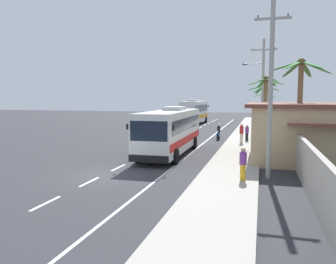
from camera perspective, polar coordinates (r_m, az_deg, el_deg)
The scene contains 17 objects.
ground_plane at distance 19.47m, azimuth -10.74°, elevation -7.09°, with size 160.00×160.00×0.00m, color #303035.
sidewalk_kerb at distance 27.38m, azimuth 11.87°, elevation -3.20°, with size 3.20×90.00×0.14m, color #A8A399.
lane_markings at distance 32.87m, azimuth 3.96°, elevation -1.69°, with size 3.37×71.65×0.01m.
boundary_wall at distance 31.24m, azimuth 19.36°, elevation -0.40°, with size 0.24×60.00×2.19m, color #9E998E.
coach_bus_foreground at distance 25.63m, azimuth 0.42°, elevation 0.37°, with size 3.08×10.84×3.59m.
coach_bus_far_lane at distance 54.50m, azimuth 4.48°, elevation 3.48°, with size 2.89×11.23×3.94m.
motorcycle_beside_bus at distance 35.03m, azimuth 8.50°, elevation -0.18°, with size 0.56×1.96×1.64m.
pedestrian_near_kerb at distance 31.53m, azimuth 12.29°, elevation -0.14°, with size 0.36×0.36×1.81m.
pedestrian_midwalk at distance 17.58m, azimuth 12.53°, elevation -5.13°, with size 0.36×0.36×1.68m.
pedestrian_far_walk at distance 33.45m, azimuth 13.17°, elevation -0.08°, with size 0.36×0.36×1.54m.
utility_pole_nearest at distance 18.64m, azimuth 16.94°, elevation 7.39°, with size 1.84×0.24×9.45m.
utility_pole_mid at distance 33.41m, azimuth 15.59°, elevation 7.20°, with size 3.16×0.24×9.75m.
palm_nearest at distance 53.16m, azimuth 16.73°, elevation 6.85°, with size 2.61×2.56×7.44m.
palm_second at distance 39.16m, azimuth 15.74°, elevation 5.32°, with size 3.55×3.03×5.86m.
palm_third at distance 24.93m, azimuth 21.37°, elevation 6.50°, with size 4.18×3.75×6.97m.
palm_fourth at distance 48.75m, azimuth 16.05°, elevation 5.14°, with size 3.15×2.87×5.23m.
palm_farthest at distance 31.27m, azimuth 16.11°, elevation 5.40°, with size 3.12×2.75×6.20m.
Camera 1 is at (8.45, -16.99, 4.35)m, focal length 36.15 mm.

